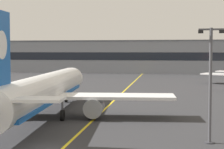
# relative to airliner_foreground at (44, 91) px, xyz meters

# --- Properties ---
(ground_plane) EXTENTS (400.00, 400.00, 0.00)m
(ground_plane) POSITION_rel_airliner_foreground_xyz_m (5.54, -14.63, -3.37)
(ground_plane) COLOR #2D2D30
(taxiway_centreline) EXTENTS (8.51, 179.83, 0.01)m
(taxiway_centreline) POSITION_rel_airliner_foreground_xyz_m (5.54, 15.37, -3.37)
(taxiway_centreline) COLOR yellow
(taxiway_centreline) RESTS_ON ground
(airliner_foreground) EXTENTS (32.34, 41.49, 11.65)m
(airliner_foreground) POSITION_rel_airliner_foreground_xyz_m (0.00, 0.00, 0.00)
(airliner_foreground) COLOR white
(airliner_foreground) RESTS_ON ground
(apron_lamp_post) EXTENTS (2.24, 0.90, 10.32)m
(apron_lamp_post) POSITION_rel_airliner_foreground_xyz_m (19.25, -9.88, 2.08)
(apron_lamp_post) COLOR #515156
(apron_lamp_post) RESTS_ON ground
(safety_cone_by_nose_gear) EXTENTS (0.44, 0.44, 0.55)m
(safety_cone_by_nose_gear) POSITION_rel_airliner_foreground_xyz_m (1.74, 15.25, -3.11)
(safety_cone_by_nose_gear) COLOR orange
(safety_cone_by_nose_gear) RESTS_ON ground
(terminal_building) EXTENTS (148.70, 12.40, 12.04)m
(terminal_building) POSITION_rel_airliner_foreground_xyz_m (3.29, 99.23, 2.66)
(terminal_building) COLOR gray
(terminal_building) RESTS_ON ground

